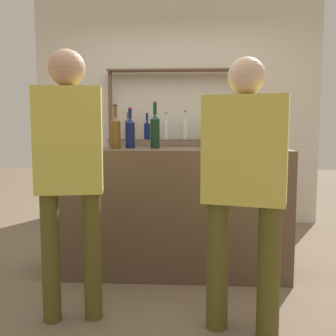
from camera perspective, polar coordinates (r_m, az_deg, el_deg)
name	(u,v)px	position (r m, az deg, el deg)	size (l,w,h in m)	color
ground_plane	(168,273)	(3.38, 0.00, -14.95)	(16.00, 16.00, 0.00)	#7A6651
bar_counter	(168,212)	(3.23, 0.00, -6.38)	(1.93, 0.50, 1.03)	brown
back_wall	(176,111)	(5.01, 1.21, 8.22)	(3.53, 0.12, 2.80)	beige
back_shelf	(175,126)	(4.83, 0.99, 6.18)	(1.66, 0.18, 1.90)	brown
counter_bottle_0	(130,132)	(3.28, -5.51, 5.18)	(0.08, 0.08, 0.33)	#0F1956
counter_bottle_1	(155,130)	(3.25, -1.90, 5.47)	(0.08, 0.08, 0.38)	black
counter_bottle_2	(115,132)	(3.22, -7.64, 5.26)	(0.08, 0.08, 0.36)	brown
wine_glass	(89,134)	(3.28, -11.35, 4.92)	(0.08, 0.08, 0.17)	silver
cork_jar	(211,140)	(3.17, 6.31, 4.11)	(0.12, 0.12, 0.15)	silver
customer_right	(244,177)	(2.28, 11.04, -1.27)	(0.50, 0.32, 1.59)	brown
customer_left	(69,163)	(2.45, -14.14, 0.77)	(0.42, 0.24, 1.67)	brown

